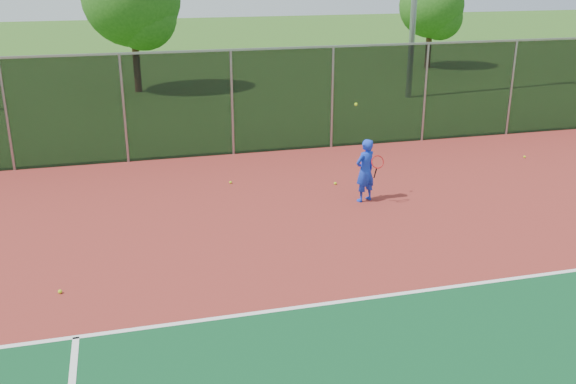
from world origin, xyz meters
name	(u,v)px	position (x,y,z in m)	size (l,w,h in m)	color
court_apron	(525,311)	(0.00, 2.00, 0.01)	(30.00, 20.00, 0.02)	maroon
fence_back	(332,97)	(0.00, 12.00, 1.56)	(30.00, 0.06, 3.03)	black
tennis_player	(365,170)	(-0.70, 7.39, 0.77)	(0.64, 0.68, 2.33)	blue
practice_ball_0	(231,182)	(-3.54, 9.40, 0.06)	(0.07, 0.07, 0.07)	#B8E01A
practice_ball_1	(335,183)	(-1.00, 8.65, 0.06)	(0.07, 0.07, 0.07)	#B8E01A
practice_ball_2	(60,292)	(-7.33, 4.49, 0.06)	(0.07, 0.07, 0.07)	#B8E01A
practice_ball_3	(525,157)	(5.00, 9.48, 0.06)	(0.07, 0.07, 0.07)	#B8E01A
tree_back_left	(134,2)	(-5.20, 22.41, 3.75)	(4.07, 4.07, 5.97)	#3A2115
tree_back_mid	(434,8)	(9.85, 25.27, 3.05)	(3.31, 3.31, 4.86)	#3A2115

